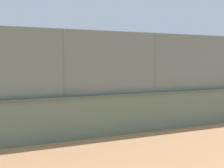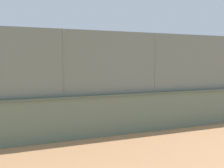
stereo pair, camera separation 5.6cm
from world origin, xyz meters
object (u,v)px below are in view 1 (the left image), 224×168
player_near_wall_returning (46,98)px  player_baseline_waiting (158,84)px  player_crossing_court (16,90)px  sports_ball (41,77)px

player_near_wall_returning → player_baseline_waiting: size_ratio=0.94×
player_crossing_court → player_near_wall_returning: player_near_wall_returning is taller
player_crossing_court → player_baseline_waiting: 8.37m
player_crossing_court → player_baseline_waiting: size_ratio=0.93×
player_crossing_court → player_near_wall_returning: 4.19m
player_crossing_court → player_baseline_waiting: (-8.33, 0.74, 0.07)m
player_near_wall_returning → sports_ball: bearing=-99.8°
player_crossing_court → player_near_wall_returning: size_ratio=0.99×
player_near_wall_returning → sports_ball: (-0.61, -3.53, 0.67)m
player_crossing_court → sports_ball: bearing=152.0°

